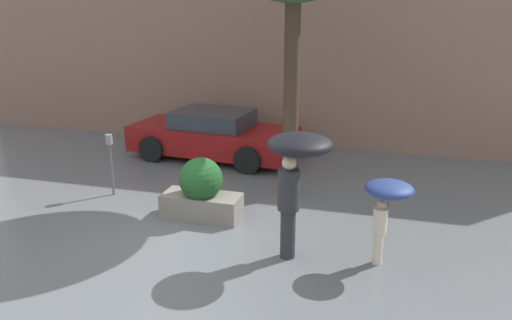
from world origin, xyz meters
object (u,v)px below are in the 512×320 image
(planter_box, at_px, (201,191))
(parking_meter, at_px, (110,152))
(person_adult, at_px, (296,163))
(parked_car_near, at_px, (213,135))
(person_child, at_px, (387,198))

(planter_box, distance_m, parking_meter, 2.28)
(person_adult, bearing_deg, parked_car_near, 119.65)
(planter_box, bearing_deg, person_child, -15.60)
(planter_box, height_order, parked_car_near, parked_car_near)
(person_child, distance_m, parking_meter, 5.60)
(person_adult, height_order, person_child, person_adult)
(person_adult, relative_size, person_child, 1.49)
(planter_box, distance_m, person_adult, 2.42)
(planter_box, bearing_deg, parking_meter, 165.04)
(planter_box, relative_size, parked_car_near, 0.33)
(planter_box, xyz_separation_m, parked_car_near, (-1.09, 3.57, 0.06))
(planter_box, relative_size, person_adult, 0.73)
(planter_box, distance_m, person_child, 3.41)
(parked_car_near, distance_m, parking_meter, 3.20)
(planter_box, relative_size, person_child, 1.08)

